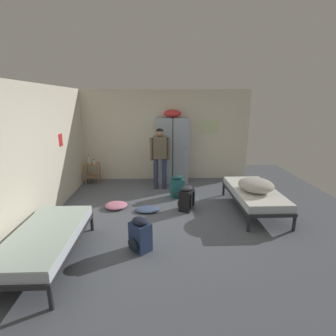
# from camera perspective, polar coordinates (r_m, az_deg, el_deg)

# --- Properties ---
(ground_plane) EXTENTS (8.24, 8.24, 0.00)m
(ground_plane) POSITION_cam_1_polar(r_m,az_deg,el_deg) (5.39, 0.10, -10.53)
(ground_plane) COLOR #565B66
(room_backdrop) EXTENTS (4.91, 5.21, 2.62)m
(room_backdrop) POSITION_cam_1_polar(r_m,az_deg,el_deg) (6.31, -11.71, 5.45)
(room_backdrop) COLOR beige
(room_backdrop) RESTS_ON ground_plane
(locker_bank) EXTENTS (0.90, 0.55, 2.07)m
(locker_bank) POSITION_cam_1_polar(r_m,az_deg,el_deg) (7.29, 0.96, 4.30)
(locker_bank) COLOR #8C99A3
(locker_bank) RESTS_ON ground_plane
(shelf_unit) EXTENTS (0.38, 0.30, 0.57)m
(shelf_unit) POSITION_cam_1_polar(r_m,az_deg,el_deg) (7.61, -16.52, -0.71)
(shelf_unit) COLOR #99704C
(shelf_unit) RESTS_ON ground_plane
(bed_right) EXTENTS (0.90, 1.90, 0.49)m
(bed_right) POSITION_cam_1_polar(r_m,az_deg,el_deg) (5.78, 18.72, -5.47)
(bed_right) COLOR #28282D
(bed_right) RESTS_ON ground_plane
(bed_left_front) EXTENTS (0.90, 1.90, 0.49)m
(bed_left_front) POSITION_cam_1_polar(r_m,az_deg,el_deg) (4.23, -25.75, -13.94)
(bed_left_front) COLOR #28282D
(bed_left_front) RESTS_ON ground_plane
(bedding_heap) EXTENTS (0.71, 0.78, 0.26)m
(bedding_heap) POSITION_cam_1_polar(r_m,az_deg,el_deg) (5.58, 19.07, -3.60)
(bedding_heap) COLOR #B7B2A8
(bedding_heap) RESTS_ON bed_right
(person_traveler) EXTENTS (0.51, 0.21, 1.62)m
(person_traveler) POSITION_cam_1_polar(r_m,az_deg,el_deg) (6.65, -1.82, 3.34)
(person_traveler) COLOR #2D334C
(person_traveler) RESTS_ON ground_plane
(water_bottle) EXTENTS (0.06, 0.06, 0.25)m
(water_bottle) POSITION_cam_1_polar(r_m,az_deg,el_deg) (7.57, -17.26, 1.80)
(water_bottle) COLOR silver
(water_bottle) RESTS_ON shelf_unit
(lotion_bottle) EXTENTS (0.05, 0.05, 0.15)m
(lotion_bottle) POSITION_cam_1_polar(r_m,az_deg,el_deg) (7.48, -16.23, 1.34)
(lotion_bottle) COLOR white
(lotion_bottle) RESTS_ON shelf_unit
(backpack_teal) EXTENTS (0.34, 0.36, 0.55)m
(backpack_teal) POSITION_cam_1_polar(r_m,az_deg,el_deg) (6.25, 2.04, -4.28)
(backpack_teal) COLOR #23666B
(backpack_teal) RESTS_ON ground_plane
(backpack_navy) EXTENTS (0.42, 0.41, 0.55)m
(backpack_navy) POSITION_cam_1_polar(r_m,az_deg,el_deg) (4.17, -6.33, -14.68)
(backpack_navy) COLOR navy
(backpack_navy) RESTS_ON ground_plane
(backpack_black) EXTENTS (0.41, 0.40, 0.55)m
(backpack_black) POSITION_cam_1_polar(r_m,az_deg,el_deg) (5.55, 4.10, -6.86)
(backpack_black) COLOR black
(backpack_black) RESTS_ON ground_plane
(clothes_pile_denim) EXTENTS (0.53, 0.38, 0.08)m
(clothes_pile_denim) POSITION_cam_1_polar(r_m,az_deg,el_deg) (5.58, -4.65, -9.19)
(clothes_pile_denim) COLOR #42567A
(clothes_pile_denim) RESTS_ON ground_plane
(clothes_pile_pink) EXTENTS (0.49, 0.46, 0.11)m
(clothes_pile_pink) POSITION_cam_1_polar(r_m,az_deg,el_deg) (5.83, -11.54, -8.18)
(clothes_pile_pink) COLOR pink
(clothes_pile_pink) RESTS_ON ground_plane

